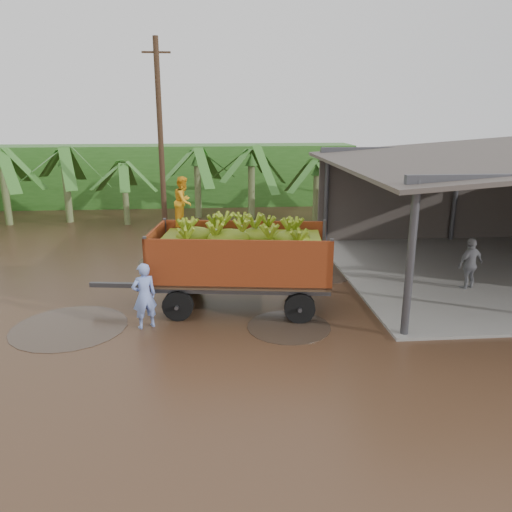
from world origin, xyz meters
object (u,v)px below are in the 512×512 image
at_px(banana_trailer, 240,257).
at_px(utility_pole, 161,140).
at_px(man_blue, 144,296).
at_px(man_grey, 470,264).

height_order(banana_trailer, utility_pole, utility_pole).
relative_size(banana_trailer, man_blue, 3.98).
height_order(man_blue, man_grey, man_blue).
bearing_deg(man_grey, utility_pole, -59.75).
bearing_deg(man_grey, man_blue, -9.94).
xyz_separation_m(banana_trailer, man_blue, (-2.59, -1.25, -0.62)).
distance_m(banana_trailer, man_blue, 2.94).
bearing_deg(man_blue, banana_trailer, -178.68).
distance_m(banana_trailer, man_grey, 7.42).
xyz_separation_m(man_blue, man_grey, (9.94, 2.05, -0.02)).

